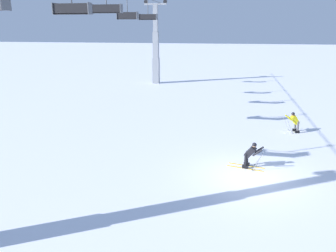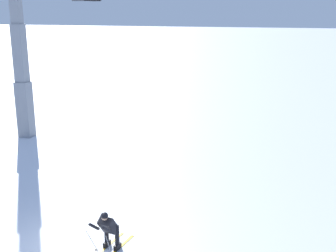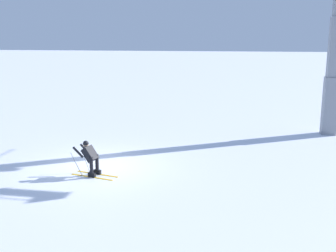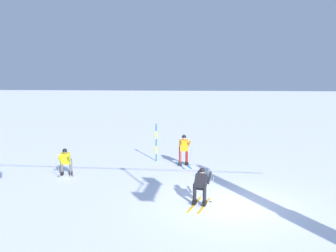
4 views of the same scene
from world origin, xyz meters
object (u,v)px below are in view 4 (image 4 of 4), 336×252
Objects in this scene: skier_distant_uphill at (184,148)px; skier_distant_downhill at (66,160)px; trail_marker_pole at (156,141)px; skier_carving_main at (201,184)px.

skier_distant_uphill is 1.03× the size of skier_distant_downhill.
skier_distant_uphill is (-1.60, 0.91, -0.18)m from trail_marker_pole.
trail_marker_pole reaches higher than skier_carving_main.
trail_marker_pole is 5.25m from skier_distant_downhill.
skier_carving_main is 7.14m from skier_distant_downhill.
skier_carving_main is 0.87× the size of trail_marker_pole.
trail_marker_pole reaches higher than skier_distant_uphill.
skier_distant_downhill is (3.74, 3.68, -0.38)m from trail_marker_pole.
trail_marker_pole is at bearing -135.47° from skier_distant_downhill.
skier_distant_uphill is 6.02m from skier_distant_downhill.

